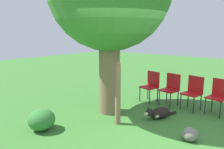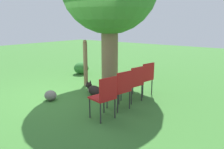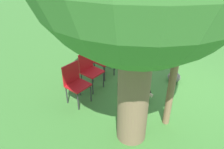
# 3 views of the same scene
# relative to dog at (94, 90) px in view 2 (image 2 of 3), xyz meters

# --- Properties ---
(ground_plane) EXTENTS (30.00, 30.00, 0.00)m
(ground_plane) POSITION_rel_dog_xyz_m (-0.67, -0.36, -0.14)
(ground_plane) COLOR #38702D
(dog) EXTENTS (1.01, 0.45, 0.36)m
(dog) POSITION_rel_dog_xyz_m (0.00, 0.00, 0.00)
(dog) COLOR black
(dog) RESTS_ON ground_plane
(fence_post) EXTENTS (0.13, 0.13, 1.44)m
(fence_post) POSITION_rel_dog_xyz_m (-0.88, 0.57, 0.59)
(fence_post) COLOR #846647
(fence_post) RESTS_ON ground_plane
(red_chair_0) EXTENTS (0.49, 0.51, 0.91)m
(red_chair_0) POSITION_rel_dog_xyz_m (1.22, -1.01, 0.38)
(red_chair_0) COLOR #B21419
(red_chair_0) RESTS_ON ground_plane
(red_chair_1) EXTENTS (0.49, 0.51, 0.91)m
(red_chair_1) POSITION_rel_dog_xyz_m (1.18, -0.38, 0.38)
(red_chair_1) COLOR #B21419
(red_chair_1) RESTS_ON ground_plane
(red_chair_2) EXTENTS (0.49, 0.51, 0.91)m
(red_chair_2) POSITION_rel_dog_xyz_m (1.13, 0.24, 0.38)
(red_chair_2) COLOR #B21419
(red_chair_2) RESTS_ON ground_plane
(red_chair_3) EXTENTS (0.49, 0.51, 0.91)m
(red_chair_3) POSITION_rel_dog_xyz_m (1.09, 0.86, 0.38)
(red_chair_3) COLOR #B21419
(red_chair_3) RESTS_ON ground_plane
(garden_rock) EXTENTS (0.32, 0.30, 0.26)m
(garden_rock) POSITION_rel_dog_xyz_m (-0.61, -0.99, -0.01)
(garden_rock) COLOR slate
(garden_rock) RESTS_ON ground_plane
(low_shrub) EXTENTS (0.57, 0.57, 0.46)m
(low_shrub) POSITION_rel_dog_xyz_m (-2.17, 1.62, 0.09)
(low_shrub) COLOR #337533
(low_shrub) RESTS_ON ground_plane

